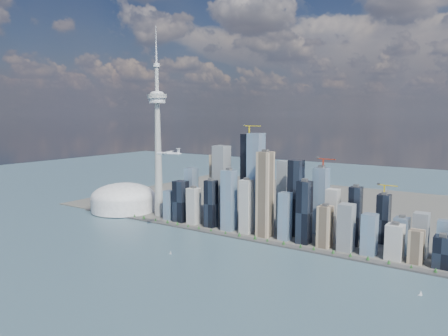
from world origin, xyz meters
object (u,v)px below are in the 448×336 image
Objects in this scene: sailboat_west at (171,253)px; airplane at (169,153)px; sailboat_east at (421,294)px; dome_stadium at (124,199)px; needle_tower at (158,137)px.

airplane is at bearing 131.87° from sailboat_west.
sailboat_west is 0.87× the size of sailboat_east.
sailboat_east is (896.13, -170.69, -36.29)m from dome_stadium.
sailboat_east reaches higher than sailboat_west.
needle_tower is 811.49m from sailboat_east.
sailboat_east is at bearing -19.66° from airplane.
airplane is 607.43m from sailboat_east.
sailboat_west is at bearing -66.20° from airplane.
dome_stadium is at bearing 149.28° from sailboat_west.
needle_tower is at bearing 159.66° from sailboat_east.
needle_tower reaches higher than airplane.
airplane is (325.68, -154.03, 171.76)m from dome_stadium.
sailboat_west is (402.34, -239.81, -36.70)m from dome_stadium.
airplane is at bearing -25.31° from dome_stadium.
sailboat_east is at bearing 8.05° from sailboat_west.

